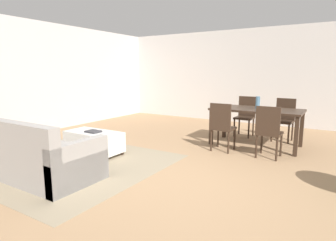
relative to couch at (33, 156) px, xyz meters
The scene contains 13 objects.
ground_plane 2.10m from the couch, 27.48° to the left, with size 10.80×10.80×0.00m, color #9E7A56.
wall_back 6.33m from the couch, 72.82° to the left, with size 9.00×0.12×2.70m, color beige.
wall_left 3.21m from the couch, 151.24° to the left, with size 0.12×11.00×2.70m, color beige.
area_rug 0.71m from the couch, 92.83° to the left, with size 3.00×2.80×0.01m, color gray.
couch is the anchor object (origin of this frame).
ottoman_table 1.25m from the couch, 92.97° to the left, with size 1.06×0.53×0.42m.
dining_table 4.12m from the couch, 56.04° to the left, with size 1.74×0.87×0.76m.
dining_chair_near_left 3.23m from the couch, 54.87° to the left, with size 0.40×0.40×0.92m.
dining_chair_near_right 3.78m from the couch, 44.32° to the left, with size 0.41×0.41×0.92m.
dining_chair_far_left 4.60m from the couch, 66.50° to the left, with size 0.41×0.41×0.92m.
dining_chair_far_right 4.96m from the couch, 57.10° to the left, with size 0.43×0.43×0.92m.
vase_centerpiece 4.12m from the couch, 55.34° to the left, with size 0.08×0.08×0.25m, color slate.
book_on_ottoman 1.21m from the couch, 91.27° to the left, with size 0.26×0.20×0.03m, color #333338.
Camera 1 is at (1.88, -3.26, 1.49)m, focal length 30.16 mm.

